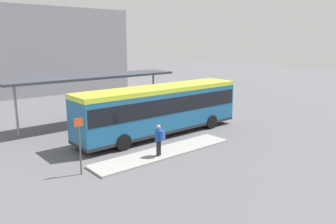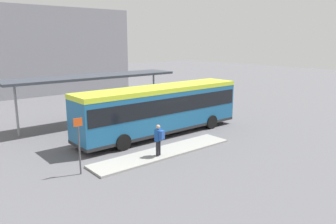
% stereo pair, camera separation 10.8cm
% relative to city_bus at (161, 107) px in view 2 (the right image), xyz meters
% --- Properties ---
extents(ground_plane, '(120.00, 120.00, 0.00)m').
position_rel_city_bus_xyz_m(ground_plane, '(-0.01, -0.00, -1.94)').
color(ground_plane, '#5B5B60').
extents(curb_island, '(9.00, 1.80, 0.12)m').
position_rel_city_bus_xyz_m(curb_island, '(-2.29, -3.13, -1.88)').
color(curb_island, '#9E9E99').
rests_on(curb_island, ground_plane).
extents(city_bus, '(12.33, 2.65, 3.33)m').
position_rel_city_bus_xyz_m(city_bus, '(0.00, 0.00, 0.00)').
color(city_bus, '#1E6093').
rests_on(city_bus, ground_plane).
extents(pedestrian_waiting, '(0.51, 0.55, 1.76)m').
position_rel_city_bus_xyz_m(pedestrian_waiting, '(-2.95, -3.52, -0.81)').
color(pedestrian_waiting, '#232328').
rests_on(pedestrian_waiting, curb_island).
extents(bicycle_yellow, '(0.48, 1.73, 0.74)m').
position_rel_city_bus_xyz_m(bicycle_yellow, '(9.17, 2.44, -1.57)').
color(bicycle_yellow, black).
rests_on(bicycle_yellow, ground_plane).
extents(bicycle_green, '(0.48, 1.51, 0.66)m').
position_rel_city_bus_xyz_m(bicycle_green, '(8.97, 3.31, -1.61)').
color(bicycle_green, black).
rests_on(bicycle_green, ground_plane).
extents(bicycle_blue, '(0.48, 1.74, 0.75)m').
position_rel_city_bus_xyz_m(bicycle_blue, '(9.27, 4.19, -1.56)').
color(bicycle_blue, black).
rests_on(bicycle_blue, ground_plane).
extents(station_shelter, '(13.50, 2.80, 3.73)m').
position_rel_city_bus_xyz_m(station_shelter, '(-1.95, 5.83, 1.65)').
color(station_shelter, '#383D47').
rests_on(station_shelter, ground_plane).
extents(potted_planter_near_shelter, '(0.99, 0.99, 1.38)m').
position_rel_city_bus_xyz_m(potted_planter_near_shelter, '(2.11, 3.63, -1.23)').
color(potted_planter_near_shelter, slate).
rests_on(potted_planter_near_shelter, ground_plane).
extents(platform_sign, '(0.44, 0.08, 2.80)m').
position_rel_city_bus_xyz_m(platform_sign, '(-7.27, -2.87, -0.38)').
color(platform_sign, '#4C4C51').
rests_on(platform_sign, ground_plane).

